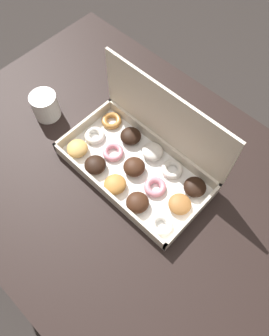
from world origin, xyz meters
TOP-DOWN VIEW (x-y plane):
  - ground_plane at (0.00, 0.00)m, footprint 8.00×8.00m
  - dining_table at (0.00, 0.00)m, footprint 1.17×0.82m
  - donut_box at (0.01, 0.05)m, footprint 0.42×0.23m
  - coffee_mug at (-0.32, -0.01)m, footprint 0.08×0.08m

SIDE VIEW (x-z plane):
  - ground_plane at x=0.00m, z-range 0.00..0.00m
  - dining_table at x=0.00m, z-range 0.28..1.04m
  - coffee_mug at x=-0.32m, z-range 0.77..0.85m
  - donut_box at x=0.01m, z-range 0.69..0.92m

